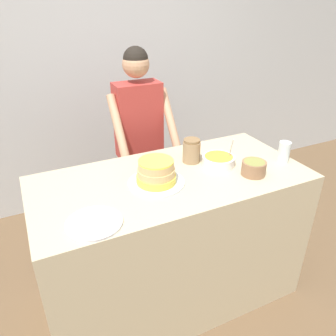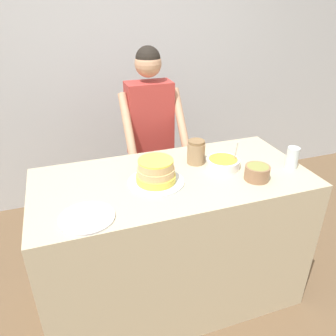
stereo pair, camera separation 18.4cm
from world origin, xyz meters
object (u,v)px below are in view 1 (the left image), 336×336
at_px(ceramic_plate, 94,223).
at_px(stoneware_jar, 191,151).
at_px(cake, 156,173).
at_px(frosting_bowl_olive, 254,168).
at_px(person_baker, 139,131).
at_px(drinking_glass, 284,152).
at_px(frosting_bowl_orange, 219,160).

bearing_deg(ceramic_plate, stoneware_jar, 27.43).
distance_m(cake, frosting_bowl_olive, 0.58).
distance_m(person_baker, cake, 0.77).
height_order(person_baker, ceramic_plate, person_baker).
distance_m(frosting_bowl_olive, ceramic_plate, 0.98).
bearing_deg(cake, person_baker, 76.23).
distance_m(cake, stoneware_jar, 0.35).
height_order(frosting_bowl_olive, drinking_glass, drinking_glass).
xyz_separation_m(frosting_bowl_orange, drinking_glass, (0.40, -0.14, 0.04)).
bearing_deg(stoneware_jar, frosting_bowl_orange, -40.08).
bearing_deg(drinking_glass, person_baker, 128.06).
bearing_deg(drinking_glass, ceramic_plate, -174.34).
relative_size(person_baker, frosting_bowl_olive, 11.16).
bearing_deg(stoneware_jar, person_baker, 102.38).
height_order(drinking_glass, stoneware_jar, stoneware_jar).
relative_size(person_baker, frosting_bowl_orange, 7.76).
distance_m(ceramic_plate, stoneware_jar, 0.82).
bearing_deg(stoneware_jar, ceramic_plate, -152.57).
xyz_separation_m(cake, ceramic_plate, (-0.41, -0.22, -0.06)).
relative_size(person_baker, drinking_glass, 11.84).
relative_size(person_baker, ceramic_plate, 5.98).
distance_m(drinking_glass, ceramic_plate, 1.26).
relative_size(drinking_glass, ceramic_plate, 0.50).
bearing_deg(stoneware_jar, frosting_bowl_olive, -51.18).
bearing_deg(cake, frosting_bowl_olive, -15.19).
distance_m(person_baker, drinking_glass, 1.07).
height_order(frosting_bowl_orange, frosting_bowl_olive, frosting_bowl_orange).
xyz_separation_m(person_baker, cake, (-0.18, -0.75, 0.04)).
bearing_deg(frosting_bowl_olive, frosting_bowl_orange, 120.38).
relative_size(person_baker, cake, 4.94).
distance_m(person_baker, stoneware_jar, 0.61).
relative_size(cake, stoneware_jar, 2.11).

